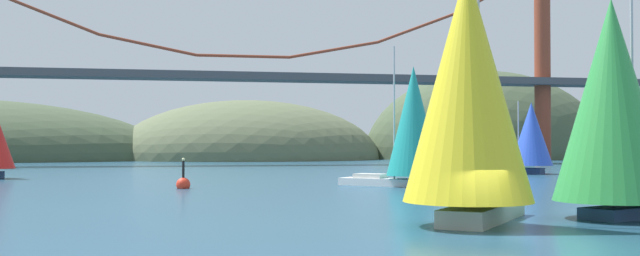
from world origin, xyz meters
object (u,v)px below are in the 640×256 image
(sailboat_green_sail, at_px, (613,103))
(sailboat_yellow_sail, at_px, (468,89))
(sailboat_blue_spinnaker, at_px, (530,136))
(sailboat_teal_sail, at_px, (412,125))
(channel_buoy, at_px, (183,184))

(sailboat_green_sail, relative_size, sailboat_yellow_sail, 0.96)
(sailboat_yellow_sail, distance_m, sailboat_blue_spinnaker, 56.81)
(sailboat_blue_spinnaker, bearing_deg, sailboat_teal_sail, -135.35)
(sailboat_green_sail, height_order, sailboat_blue_spinnaker, sailboat_green_sail)
(sailboat_green_sail, bearing_deg, sailboat_teal_sail, 91.97)
(sailboat_green_sail, distance_m, channel_buoy, 34.24)
(channel_buoy, bearing_deg, sailboat_teal_sail, -3.98)
(sailboat_teal_sail, bearing_deg, sailboat_yellow_sail, -103.82)
(sailboat_teal_sail, xyz_separation_m, channel_buoy, (-18.26, 1.27, -4.69))
(sailboat_green_sail, height_order, channel_buoy, sailboat_green_sail)
(sailboat_yellow_sail, height_order, sailboat_blue_spinnaker, sailboat_yellow_sail)
(sailboat_green_sail, distance_m, sailboat_yellow_sail, 8.01)
(sailboat_teal_sail, relative_size, sailboat_green_sail, 1.06)
(channel_buoy, bearing_deg, sailboat_yellow_sail, -68.97)
(sailboat_blue_spinnaker, bearing_deg, sailboat_yellow_sail, -119.85)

